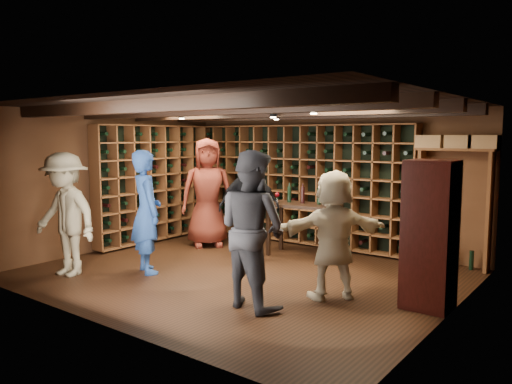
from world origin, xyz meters
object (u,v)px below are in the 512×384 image
Objects in this scene: man_blue_shirt at (146,212)px; guest_beige at (333,234)px; man_grey_suit at (252,229)px; guest_woman_black at (249,208)px; guest_red_floral at (207,192)px; tasting_table at (304,210)px; display_cabinet at (429,238)px; guest_khaki at (65,214)px.

guest_beige is at bearing -143.10° from man_blue_shirt.
man_grey_suit is 1.09× the size of guest_woman_black.
guest_red_floral is 3.58m from guest_beige.
tasting_table is at bearing -97.67° from guest_beige.
guest_beige is (-1.09, -0.36, -0.03)m from display_cabinet.
guest_khaki is at bearing -146.33° from guest_red_floral.
guest_red_floral is (-2.70, 2.15, 0.06)m from man_grey_suit.
guest_woman_black is at bearing 169.13° from display_cabinet.
display_cabinet reaches higher than tasting_table.
man_grey_suit is at bearing 88.72° from guest_woman_black.
guest_khaki is (-0.33, -2.73, -0.10)m from guest_red_floral.
guest_khaki reaches higher than guest_beige.
tasting_table is at bearing -37.94° from guest_red_floral.
man_grey_suit reaches higher than guest_khaki.
display_cabinet is 0.92× the size of man_grey_suit.
guest_beige is 1.29× the size of tasting_table.
guest_khaki is 3.93m from guest_beige.
tasting_table is (2.19, 3.11, -0.11)m from guest_khaki.
guest_red_floral reaches higher than man_blue_shirt.
guest_red_floral is at bearing 76.98° from guest_khaki.
man_blue_shirt is 2.20m from man_grey_suit.
man_blue_shirt is 1.17m from guest_khaki.
guest_woman_black is at bearing -90.01° from man_blue_shirt.
guest_beige is (2.09, -0.97, -0.05)m from guest_woman_black.
guest_khaki is at bearing -133.22° from tasting_table.
guest_red_floral is (-0.51, 1.91, 0.08)m from man_blue_shirt.
display_cabinet is at bearing -35.28° from tasting_table.
man_grey_suit reaches higher than guest_woman_black.
guest_khaki is 1.11× the size of guest_beige.
man_blue_shirt is 1.07× the size of guest_woman_black.
guest_red_floral reaches higher than guest_khaki.
guest_khaki reaches higher than display_cabinet.
tasting_table is (-1.46, 1.68, -0.02)m from guest_beige.
man_grey_suit is 2.67m from tasting_table.
man_blue_shirt is at bearing -166.01° from display_cabinet.
guest_woman_black reaches higher than guest_beige.
man_blue_shirt is (-3.91, -0.97, 0.07)m from display_cabinet.
man_blue_shirt is at bearing 3.23° from man_grey_suit.
tasting_table is at bearing -62.22° from man_grey_suit.
guest_woman_black is (0.73, 1.59, -0.06)m from man_blue_shirt.
guest_red_floral is 1.28m from guest_woman_black.
guest_beige reaches higher than tasting_table.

